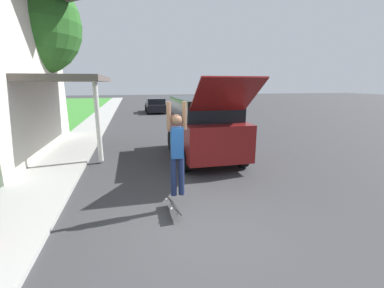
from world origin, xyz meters
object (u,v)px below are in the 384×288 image
object	(u,v)px
car_down_street	(156,106)
skateboarder	(177,148)
suv_parked	(203,126)
lawn_tree_far	(27,24)
skateboard	(173,205)

from	to	relation	value
car_down_street	skateboarder	size ratio (longest dim) A/B	2.01
suv_parked	skateboarder	world-z (taller)	suv_parked
lawn_tree_far	skateboarder	size ratio (longest dim) A/B	3.57
lawn_tree_far	skateboard	xyz separation A→B (m)	(4.79, -7.82, -4.91)
lawn_tree_far	car_down_street	size ratio (longest dim) A/B	1.78
lawn_tree_far	skateboard	bearing A→B (deg)	-58.49
skateboarder	suv_parked	bearing A→B (deg)	66.94
lawn_tree_far	car_down_street	bearing A→B (deg)	62.27
skateboarder	skateboard	bearing A→B (deg)	-123.86
skateboarder	skateboard	size ratio (longest dim) A/B	2.43
skateboard	suv_parked	bearing A→B (deg)	66.36
car_down_street	skateboard	world-z (taller)	car_down_street
lawn_tree_far	car_down_street	distance (m)	14.21
lawn_tree_far	skateboarder	xyz separation A→B (m)	(4.92, -7.62, -3.73)
lawn_tree_far	skateboarder	world-z (taller)	lawn_tree_far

